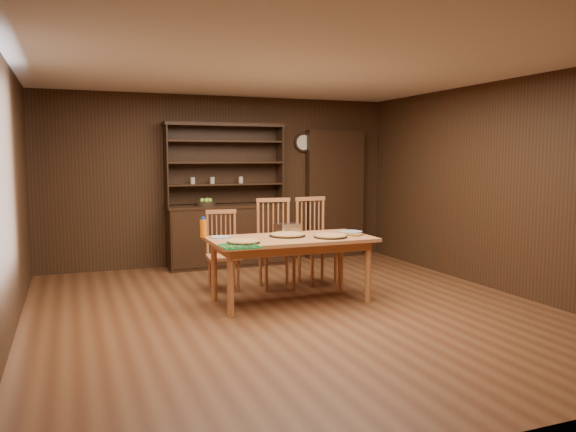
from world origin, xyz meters
name	(u,v)px	position (x,y,z in m)	size (l,w,h in m)	color
floor	(294,311)	(0.00, 0.00, 0.00)	(6.00, 6.00, 0.00)	brown
room_shell	(294,165)	(0.00, 0.00, 1.58)	(6.00, 6.00, 6.00)	silver
china_hutch	(227,227)	(0.00, 2.75, 0.60)	(1.84, 0.52, 2.17)	black
doorway	(335,194)	(1.90, 2.90, 1.05)	(1.00, 0.18, 2.10)	black
wall_clock	(303,142)	(1.35, 2.96, 1.90)	(0.30, 0.05, 0.30)	black
dining_table	(291,245)	(0.12, 0.39, 0.67)	(1.85, 0.92, 0.75)	#C27743
chair_left	(223,247)	(-0.45, 1.31, 0.53)	(0.44, 0.42, 1.00)	#C57243
chair_center	(275,240)	(0.21, 1.17, 0.61)	(0.51, 0.49, 1.14)	#C57243
chair_right	(314,237)	(0.78, 1.22, 0.60)	(0.52, 0.50, 1.14)	#C57243
pizza_left	(243,242)	(-0.52, 0.17, 0.77)	(0.36, 0.36, 0.04)	black
pizza_right	(331,236)	(0.54, 0.21, 0.77)	(0.39, 0.39, 0.04)	black
pizza_center	(287,235)	(0.11, 0.48, 0.77)	(0.42, 0.42, 0.04)	black
cooling_rack	(240,246)	(-0.61, -0.04, 0.76)	(0.36, 0.36, 0.02)	#0B9639
plate_left	(221,237)	(-0.64, 0.65, 0.76)	(0.24, 0.24, 0.02)	silver
plate_right	(350,232)	(0.95, 0.52, 0.76)	(0.29, 0.29, 0.02)	silver
foil_dish	(287,228)	(0.23, 0.80, 0.80)	(0.27, 0.20, 0.11)	silver
juice_bottle	(203,228)	(-0.81, 0.75, 0.86)	(0.07, 0.07, 0.23)	orange
pot_holder_a	(354,235)	(0.87, 0.28, 0.76)	(0.19, 0.19, 0.01)	#B51A14
pot_holder_b	(338,234)	(0.74, 0.44, 0.76)	(0.19, 0.19, 0.01)	#B51A14
fruit_bowl	(206,203)	(-0.34, 2.69, 0.98)	(0.31, 0.31, 0.12)	black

